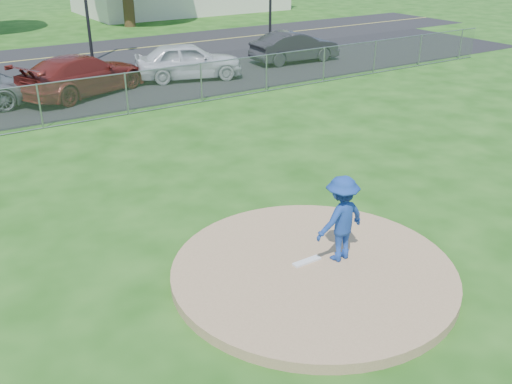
{
  "coord_description": "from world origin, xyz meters",
  "views": [
    {
      "loc": [
        -5.95,
        -7.17,
        5.99
      ],
      "look_at": [
        0.0,
        2.0,
        1.0
      ],
      "focal_mm": 40.0,
      "sensor_mm": 36.0,
      "label": 1
    }
  ],
  "objects_px": {
    "pitcher": "(341,219)",
    "parked_car_charcoal": "(295,47)",
    "parked_car_pearl": "(188,61)",
    "parked_car_darkred": "(82,75)"
  },
  "relations": [
    {
      "from": "parked_car_charcoal",
      "to": "parked_car_pearl",
      "type": "bearing_deg",
      "value": 97.05
    },
    {
      "from": "pitcher",
      "to": "parked_car_charcoal",
      "type": "height_order",
      "value": "pitcher"
    },
    {
      "from": "parked_car_darkred",
      "to": "parked_car_pearl",
      "type": "distance_m",
      "value": 4.78
    },
    {
      "from": "pitcher",
      "to": "parked_car_charcoal",
      "type": "bearing_deg",
      "value": -128.25
    },
    {
      "from": "pitcher",
      "to": "parked_car_darkred",
      "type": "xyz_separation_m",
      "value": [
        -0.07,
        15.62,
        -0.25
      ]
    },
    {
      "from": "pitcher",
      "to": "parked_car_charcoal",
      "type": "relative_size",
      "value": 0.38
    },
    {
      "from": "pitcher",
      "to": "parked_car_pearl",
      "type": "xyz_separation_m",
      "value": [
        4.71,
        15.73,
        -0.24
      ]
    },
    {
      "from": "parked_car_darkred",
      "to": "parked_car_charcoal",
      "type": "height_order",
      "value": "parked_car_darkred"
    },
    {
      "from": "pitcher",
      "to": "parked_car_charcoal",
      "type": "distance_m",
      "value": 19.49
    },
    {
      "from": "pitcher",
      "to": "parked_car_darkred",
      "type": "bearing_deg",
      "value": -94.01
    }
  ]
}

